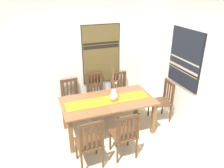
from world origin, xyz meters
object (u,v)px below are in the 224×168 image
centerpiece_vase (114,95)px  chair_4 (71,98)px  painting_on_side_wall (185,59)px  chair_1 (163,100)px  chair_5 (125,134)px  chair_0 (96,93)px  dining_table (108,105)px  chair_2 (120,90)px  chair_3 (90,142)px  painting_on_back_wall (101,54)px

centerpiece_vase → chair_4: 1.21m
centerpiece_vase → painting_on_side_wall: 1.66m
chair_1 → painting_on_side_wall: bearing=-15.3°
centerpiece_vase → chair_4: (-0.70, 0.92, -0.39)m
chair_5 → painting_on_side_wall: painting_on_side_wall is taller
chair_4 → painting_on_side_wall: painting_on_side_wall is taller
chair_1 → chair_5: chair_5 is taller
chair_0 → dining_table: bearing=-89.8°
chair_1 → chair_2: size_ratio=1.03×
chair_3 → chair_5: (0.63, 0.01, -0.01)m
chair_5 → painting_on_side_wall: bearing=24.0°
dining_table → painting_on_side_wall: bearing=-3.3°
dining_table → painting_on_back_wall: bearing=79.0°
chair_3 → chair_5: chair_3 is taller
chair_0 → chair_2: chair_0 is taller
chair_0 → painting_on_side_wall: painting_on_side_wall is taller
painting_on_back_wall → painting_on_side_wall: painting_on_back_wall is taller
chair_3 → painting_on_back_wall: bearing=66.7°
chair_0 → chair_2: bearing=-0.3°
chair_2 → painting_on_side_wall: bearing=-41.9°
chair_5 → dining_table: bearing=91.1°
dining_table → painting_on_side_wall: size_ratio=1.53×
centerpiece_vase → chair_5: (-0.08, -0.77, -0.37)m
chair_1 → painting_on_side_wall: size_ratio=0.77×
chair_5 → painting_on_back_wall: size_ratio=0.68×
chair_0 → chair_3: size_ratio=1.01×
centerpiece_vase → chair_1: size_ratio=0.78×
dining_table → chair_2: (0.61, 0.84, -0.15)m
chair_0 → chair_4: 0.59m
chair_0 → chair_5: (0.02, -1.67, -0.01)m
chair_4 → chair_5: (0.61, -1.68, 0.02)m
dining_table → chair_4: size_ratio=2.10×
chair_0 → chair_1: 1.54m
chair_0 → chair_1: chair_0 is taller
chair_1 → chair_3: bearing=-156.1°
chair_2 → painting_on_side_wall: size_ratio=0.74×
dining_table → painting_on_side_wall: 1.85m
chair_1 → chair_5: (-1.28, -0.83, 0.01)m
centerpiece_vase → painting_on_side_wall: bearing=-1.4°
chair_3 → chair_5: size_ratio=1.02×
chair_4 → painting_on_back_wall: painting_on_back_wall is taller
chair_2 → chair_4: chair_2 is taller
centerpiece_vase → chair_0: 0.97m
centerpiece_vase → painting_on_back_wall: bearing=84.6°
chair_4 → chair_2: bearing=-0.9°
chair_0 → chair_1: bearing=-32.9°
painting_on_back_wall → chair_1: bearing=-44.0°
dining_table → chair_0: 0.85m
centerpiece_vase → chair_5: bearing=-96.3°
dining_table → painting_on_side_wall: (1.66, -0.10, 0.81)m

